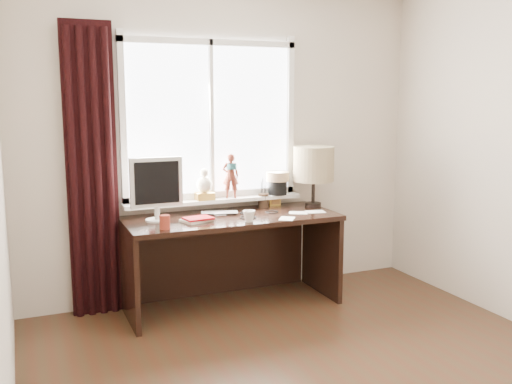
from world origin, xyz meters
name	(u,v)px	position (x,y,z in m)	size (l,w,h in m)	color
wall_back	(227,143)	(0.00, 2.00, 1.30)	(3.50, 2.60, 0.00)	#C0B2A3
laptop	(220,213)	(-0.17, 1.72, 0.76)	(0.29, 0.19, 0.02)	silver
mug	(249,216)	(-0.05, 1.38, 0.80)	(0.09, 0.09, 0.09)	white
red_cup	(165,222)	(-0.70, 1.39, 0.80)	(0.08, 0.08, 0.10)	maroon
window	(214,144)	(-0.14, 1.95, 1.30)	(1.52, 0.22, 1.40)	white
curtain	(92,173)	(-1.13, 1.91, 1.12)	(0.38, 0.09, 2.25)	black
desk	(228,243)	(-0.10, 1.73, 0.51)	(1.70, 0.70, 0.75)	black
monitor	(156,185)	(-0.69, 1.68, 1.03)	(0.40, 0.18, 0.49)	beige
notebook_stack	(197,219)	(-0.41, 1.55, 0.77)	(0.26, 0.22, 0.03)	beige
brush_holder	(263,200)	(0.28, 1.87, 0.81)	(0.09, 0.09, 0.25)	black
icon_frame	(275,198)	(0.40, 1.89, 0.81)	(0.10, 0.03, 0.13)	gold
table_lamp	(314,165)	(0.70, 1.75, 1.11)	(0.35, 0.35, 0.52)	black
loose_papers	(300,214)	(0.43, 1.47, 0.75)	(0.51, 0.34, 0.00)	white
desk_cables	(255,214)	(0.09, 1.59, 0.75)	(0.41, 0.30, 0.01)	black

